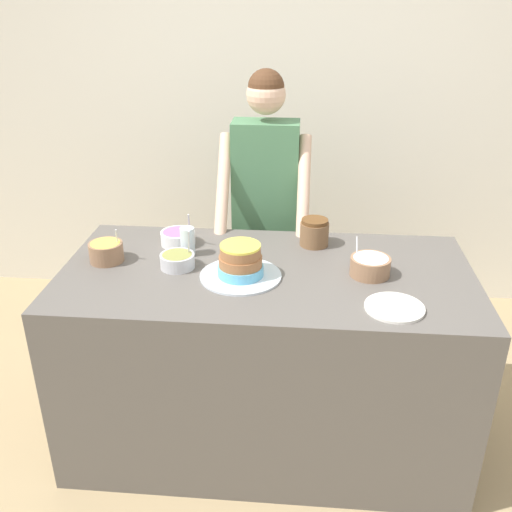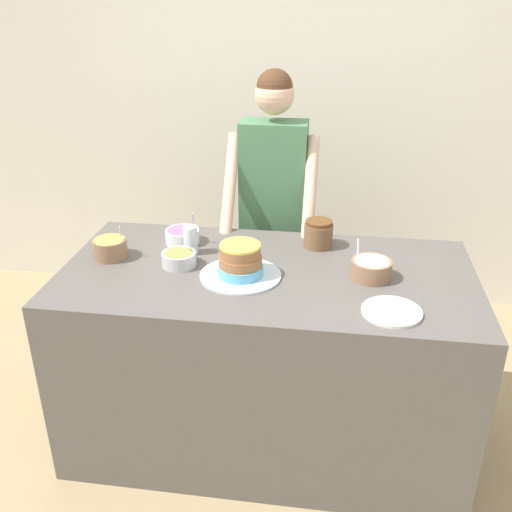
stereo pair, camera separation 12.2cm
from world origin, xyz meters
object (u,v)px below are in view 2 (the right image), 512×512
object	(u,v)px
frosting_bowl_white	(371,268)
frosting_bowl_yellow	(110,248)
cake	(240,264)
frosting_bowl_purple	(182,235)
drinking_glass	(191,240)
frosting_bowl_olive	(179,258)
person_baker	(273,192)
ceramic_plate	(392,312)
stoneware_jar	(318,234)

from	to	relation	value
frosting_bowl_white	frosting_bowl_yellow	distance (m)	1.16
cake	frosting_bowl_white	size ratio (longest dim) A/B	2.03
cake	frosting_bowl_purple	world-z (taller)	frosting_bowl_purple
frosting_bowl_purple	drinking_glass	world-z (taller)	frosting_bowl_purple
frosting_bowl_white	cake	bearing A→B (deg)	-173.09
cake	frosting_bowl_olive	world-z (taller)	frosting_bowl_olive
drinking_glass	frosting_bowl_olive	bearing A→B (deg)	-99.00
person_baker	ceramic_plate	distance (m)	1.13
drinking_glass	ceramic_plate	size ratio (longest dim) A/B	0.58
person_baker	cake	size ratio (longest dim) A/B	4.76
person_baker	frosting_bowl_yellow	size ratio (longest dim) A/B	10.41
stoneware_jar	frosting_bowl_white	bearing A→B (deg)	-51.24
cake	person_baker	bearing A→B (deg)	86.39
frosting_bowl_olive	cake	bearing A→B (deg)	-13.03
drinking_glass	frosting_bowl_purple	bearing A→B (deg)	121.91
frosting_bowl_yellow	stoneware_jar	distance (m)	0.96
person_baker	ceramic_plate	world-z (taller)	person_baker
cake	frosting_bowl_purple	distance (m)	0.46
cake	frosting_bowl_yellow	xyz separation A→B (m)	(-0.61, 0.10, -0.01)
frosting_bowl_olive	stoneware_jar	bearing A→B (deg)	26.20
frosting_bowl_white	frosting_bowl_olive	bearing A→B (deg)	-179.98
frosting_bowl_olive	frosting_bowl_yellow	xyz separation A→B (m)	(-0.33, 0.04, 0.01)
frosting_bowl_purple	frosting_bowl_yellow	bearing A→B (deg)	-143.42
person_baker	drinking_glass	size ratio (longest dim) A/B	12.43
frosting_bowl_olive	person_baker	bearing A→B (deg)	64.40
frosting_bowl_white	stoneware_jar	bearing A→B (deg)	128.76
cake	frosting_bowl_yellow	bearing A→B (deg)	170.62
cake	frosting_bowl_purple	xyz separation A→B (m)	(-0.33, 0.31, -0.02)
frosting_bowl_purple	stoneware_jar	world-z (taller)	frosting_bowl_purple
frosting_bowl_olive	ceramic_plate	xyz separation A→B (m)	(0.90, -0.28, -0.03)
person_baker	ceramic_plate	size ratio (longest dim) A/B	7.20
cake	frosting_bowl_purple	bearing A→B (deg)	137.24
frosting_bowl_olive	stoneware_jar	distance (m)	0.66
ceramic_plate	stoneware_jar	bearing A→B (deg)	118.04
frosting_bowl_purple	frosting_bowl_white	distance (m)	0.91
person_baker	frosting_bowl_olive	bearing A→B (deg)	-115.60
frosting_bowl_white	stoneware_jar	size ratio (longest dim) A/B	1.26
frosting_bowl_purple	frosting_bowl_yellow	distance (m)	0.35
frosting_bowl_purple	person_baker	bearing A→B (deg)	49.75
cake	frosting_bowl_white	xyz separation A→B (m)	(0.55, 0.07, -0.02)
drinking_glass	stoneware_jar	bearing A→B (deg)	15.77
frosting_bowl_yellow	stoneware_jar	world-z (taller)	frosting_bowl_yellow
ceramic_plate	frosting_bowl_yellow	bearing A→B (deg)	165.66
frosting_bowl_purple	drinking_glass	xyz separation A→B (m)	(0.07, -0.11, 0.03)
frosting_bowl_purple	ceramic_plate	size ratio (longest dim) A/B	0.74
ceramic_plate	stoneware_jar	distance (m)	0.65
frosting_bowl_olive	frosting_bowl_yellow	bearing A→B (deg)	173.84
drinking_glass	ceramic_plate	world-z (taller)	drinking_glass
ceramic_plate	stoneware_jar	world-z (taller)	stoneware_jar
frosting_bowl_white	frosting_bowl_yellow	xyz separation A→B (m)	(-1.16, 0.04, 0.00)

